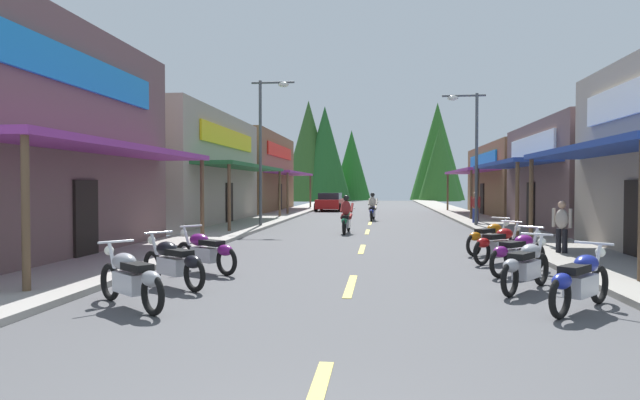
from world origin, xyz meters
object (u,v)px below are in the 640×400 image
motorcycle_parked_right_2 (518,252)px  rider_cruising_lead (346,217)px  motorcycle_parked_left_0 (131,277)px  pedestrian_waiting (562,225)px  motorcycle_parked_right_4 (490,237)px  streetlamp_left (266,134)px  motorcycle_parked_right_3 (499,244)px  motorcycle_parked_left_2 (206,251)px  parked_car_curbside (330,202)px  pedestrian_browsing (475,206)px  streetlamp_right (470,141)px  motorcycle_parked_right_0 (580,280)px  rider_cruising_trailing (373,209)px  motorcycle_parked_left_1 (173,262)px  motorcycle_parked_right_1 (526,265)px

motorcycle_parked_right_2 → rider_cruising_lead: 10.81m
motorcycle_parked_left_0 → pedestrian_waiting: pedestrian_waiting is taller
motorcycle_parked_right_4 → streetlamp_left: bearing=88.5°
rider_cruising_lead → motorcycle_parked_right_3: bearing=-148.3°
motorcycle_parked_left_2 → parked_car_curbside: parked_car_curbside is taller
pedestrian_browsing → streetlamp_left: bearing=-27.8°
motorcycle_parked_right_3 → parked_car_curbside: (-6.93, 28.22, 0.20)m
motorcycle_parked_right_2 → motorcycle_parked_left_2: (-6.89, -0.49, 0.00)m
rider_cruising_lead → pedestrian_waiting: size_ratio=1.40×
streetlamp_right → motorcycle_parked_right_0: (-1.05, -17.33, -3.56)m
rider_cruising_trailing → pedestrian_browsing: size_ratio=1.31×
rider_cruising_trailing → pedestrian_waiting: bearing=-156.5°
motorcycle_parked_right_2 → pedestrian_browsing: (1.63, 15.30, 0.46)m
parked_car_curbside → motorcycle_parked_left_0: bearing=-177.9°
streetlamp_left → motorcycle_parked_left_1: size_ratio=3.85×
motorcycle_parked_right_1 → motorcycle_parked_right_2: bearing=25.7°
streetlamp_left → parked_car_curbside: size_ratio=1.56×
motorcycle_parked_left_1 → motorcycle_parked_left_2: same height
motorcycle_parked_right_3 → motorcycle_parked_right_4: (0.09, 1.72, 0.00)m
streetlamp_right → motorcycle_parked_left_2: size_ratio=3.40×
motorcycle_parked_right_1 → motorcycle_parked_left_1: bearing=128.0°
streetlamp_left → pedestrian_waiting: 14.23m
motorcycle_parked_left_2 → streetlamp_left: bearing=-50.1°
streetlamp_right → rider_cruising_trailing: (-4.60, 4.51, -3.40)m
motorcycle_parked_left_0 → rider_cruising_lead: (2.52, 13.95, 0.17)m
motorcycle_parked_right_1 → motorcycle_parked_right_4: same height
motorcycle_parked_right_3 → motorcycle_parked_left_1: size_ratio=0.91×
motorcycle_parked_right_2 → parked_car_curbside: size_ratio=0.36×
streetlamp_right → rider_cruising_trailing: bearing=135.6°
motorcycle_parked_right_3 → motorcycle_parked_right_1: bearing=-139.1°
streetlamp_left → motorcycle_parked_left_2: bearing=-83.9°
streetlamp_left → motorcycle_parked_right_3: (8.26, -10.65, -3.86)m
streetlamp_right → motorcycle_parked_right_3: 12.55m
streetlamp_right → motorcycle_parked_right_4: 10.91m
motorcycle_parked_left_2 → motorcycle_parked_right_4: bearing=-116.1°
motorcycle_parked_left_0 → rider_cruising_trailing: (3.45, 22.40, 0.17)m
pedestrian_waiting → parked_car_curbside: size_ratio=0.35×
motorcycle_parked_right_3 → pedestrian_waiting: pedestrian_waiting is taller
motorcycle_parked_right_4 → motorcycle_parked_left_0: same height
streetlamp_left → motorcycle_parked_right_0: streetlamp_left is taller
streetlamp_right → parked_car_curbside: 18.45m
motorcycle_parked_right_4 → motorcycle_parked_left_0: (-6.99, -7.63, 0.00)m
pedestrian_waiting → motorcycle_parked_right_2: bearing=-164.3°
motorcycle_parked_right_4 → parked_car_curbside: bearing=60.2°
streetlamp_right → motorcycle_parked_right_0: 17.73m
motorcycle_parked_left_1 → pedestrian_browsing: (8.57, 17.58, 0.46)m
motorcycle_parked_right_3 → motorcycle_parked_left_2: 7.25m
motorcycle_parked_left_2 → pedestrian_waiting: (8.79, 3.64, 0.39)m
motorcycle_parked_right_2 → motorcycle_parked_left_0: bearing=165.2°
motorcycle_parked_right_0 → motorcycle_parked_left_1: (-7.02, 1.25, 0.00)m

